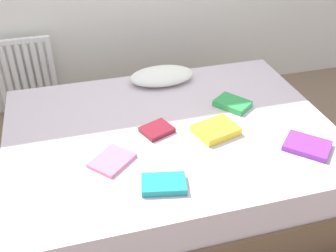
% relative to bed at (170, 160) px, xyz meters
% --- Properties ---
extents(ground_plane, '(8.00, 8.00, 0.00)m').
position_rel_bed_xyz_m(ground_plane, '(0.00, 0.00, -0.25)').
color(ground_plane, '#7F6651').
extents(bed, '(2.00, 1.50, 0.50)m').
position_rel_bed_xyz_m(bed, '(0.00, 0.00, 0.00)').
color(bed, brown).
rests_on(bed, ground).
extents(radiator, '(0.46, 0.04, 0.59)m').
position_rel_bed_xyz_m(radiator, '(-0.88, 1.20, 0.15)').
color(radiator, white).
rests_on(radiator, ground).
extents(pillow, '(0.46, 0.27, 0.10)m').
position_rel_bed_xyz_m(pillow, '(0.10, 0.57, 0.31)').
color(pillow, white).
rests_on(pillow, bed).
extents(textbook_teal, '(0.25, 0.18, 0.04)m').
position_rel_bed_xyz_m(textbook_teal, '(-0.17, -0.49, 0.27)').
color(textbook_teal, teal).
rests_on(textbook_teal, bed).
extents(textbook_purple, '(0.30, 0.30, 0.03)m').
position_rel_bed_xyz_m(textbook_purple, '(0.69, -0.40, 0.27)').
color(textbook_purple, purple).
rests_on(textbook_purple, bed).
extents(textbook_pink, '(0.28, 0.28, 0.02)m').
position_rel_bed_xyz_m(textbook_pink, '(-0.39, -0.23, 0.26)').
color(textbook_pink, pink).
rests_on(textbook_pink, bed).
extents(textbook_yellow, '(0.28, 0.25, 0.05)m').
position_rel_bed_xyz_m(textbook_yellow, '(0.25, -0.13, 0.28)').
color(textbook_yellow, yellow).
rests_on(textbook_yellow, bed).
extents(textbook_maroon, '(0.21, 0.20, 0.03)m').
position_rel_bed_xyz_m(textbook_maroon, '(-0.09, -0.02, 0.27)').
color(textbook_maroon, maroon).
rests_on(textbook_maroon, bed).
extents(textbook_green, '(0.25, 0.27, 0.04)m').
position_rel_bed_xyz_m(textbook_green, '(0.46, 0.13, 0.27)').
color(textbook_green, green).
rests_on(textbook_green, bed).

